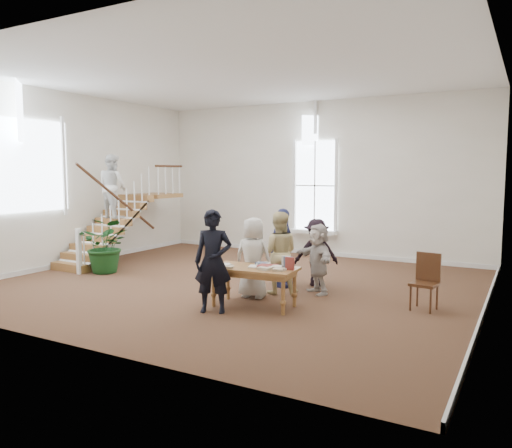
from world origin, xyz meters
The scene contains 12 objects.
ground centered at (0.00, 0.00, 0.00)m, with size 10.00×10.00×0.00m, color #4A2B1D.
room_shell centered at (0.00, 4.39, 0.40)m, with size 10.49×10.00×10.00m.
staircase centered at (-4.34, 0.75, 1.62)m, with size 1.10×4.10×2.92m.
library_table centered at (1.25, -1.46, 0.65)m, with size 1.62×0.91×0.79m.
police_officer centered at (0.79, -2.11, 0.91)m, with size 0.66×0.43×1.81m, color black.
elderly_woman centered at (0.89, -0.86, 0.79)m, with size 0.77×0.50×1.58m, color beige.
person_yellow centered at (1.19, -0.36, 0.83)m, with size 0.81×0.63×1.67m, color #DAC688.
woman_cluster_a centered at (0.98, 0.24, 0.84)m, with size 0.98×0.41×1.68m, color navy.
woman_cluster_b centered at (1.58, 0.69, 0.72)m, with size 0.94×0.54×1.45m, color black.
woman_cluster_c centered at (1.88, 0.04, 0.71)m, with size 1.32×0.42×1.42m, color beige.
floor_plant centered at (-3.40, -0.50, 0.68)m, with size 1.22×1.05×1.35m, color #133E17.
side_chair centered at (4.01, -0.10, 0.57)m, with size 0.50×0.50×1.01m.
Camera 1 is at (5.59, -9.24, 2.46)m, focal length 35.00 mm.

